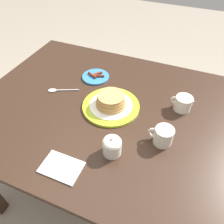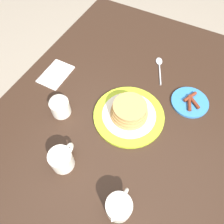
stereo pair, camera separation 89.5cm
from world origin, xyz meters
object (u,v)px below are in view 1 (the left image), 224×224
Objects in this scene: spoon at (57,90)px; side_plate_bacon at (96,76)px; pancake_plate at (111,103)px; sugar_bowl at (112,146)px; napkin at (61,167)px; creamer_pitcher at (183,103)px; coffee_mug at (163,136)px.

side_plate_bacon is at bearing -126.20° from spoon.
spoon is at bearing -1.37° from pancake_plate.
sugar_bowl is (-0.11, 0.25, 0.02)m from pancake_plate.
pancake_plate is 0.39m from napkin.
napkin is 0.48m from spoon.
pancake_plate is 0.35m from creamer_pitcher.
sugar_bowl reaches higher than side_plate_bacon.
sugar_bowl is (0.22, 0.37, 0.01)m from creamer_pitcher.
napkin is (0.15, 0.14, -0.04)m from sugar_bowl.
sugar_bowl reaches higher than coffee_mug.
creamer_pitcher is (-0.33, -0.12, 0.01)m from pancake_plate.
creamer_pitcher is 0.43m from sugar_bowl.
creamer_pitcher reaches higher than side_plate_bacon.
coffee_mug is 0.69× the size of napkin.
sugar_bowl reaches higher than pancake_plate.
coffee_mug is at bearing -143.06° from sugar_bowl.
spoon is (0.32, -0.01, -0.02)m from pancake_plate.
coffee_mug is at bearing 145.61° from side_plate_bacon.
napkin is (-0.13, 0.59, -0.00)m from side_plate_bacon.
spoon is (0.65, 0.11, -0.03)m from creamer_pitcher.
pancake_plate is 2.45× the size of creamer_pitcher.
spoon is (0.27, -0.40, 0.00)m from napkin.
coffee_mug is (-0.46, 0.32, 0.03)m from side_plate_bacon.
napkin is at bearing 102.89° from side_plate_bacon.
side_plate_bacon is (0.18, -0.20, -0.02)m from pancake_plate.
coffee_mug reaches higher than napkin.
creamer_pitcher is 0.63m from napkin.
sugar_bowl is 0.21m from napkin.
side_plate_bacon is 0.56m from coffee_mug.
napkin is at bearing 39.65° from coffee_mug.
pancake_plate is 3.03× the size of sugar_bowl.
pancake_plate is at bearing 20.18° from creamer_pitcher.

